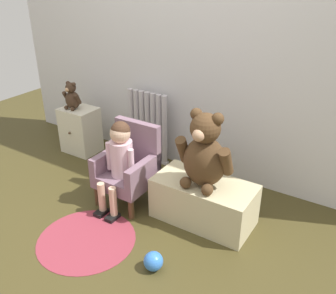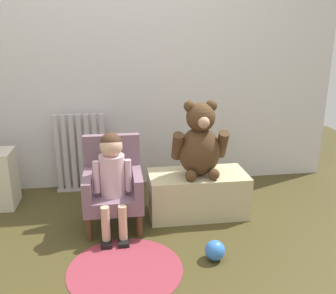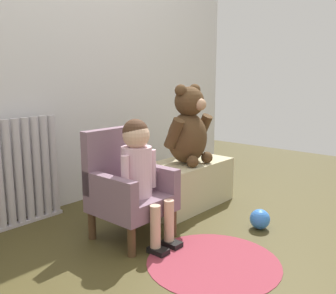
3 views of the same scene
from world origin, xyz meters
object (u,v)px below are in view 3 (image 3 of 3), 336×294
(radiator, at_px, (28,171))
(low_bench, at_px, (185,184))
(child_armchair, at_px, (127,187))
(child_figure, at_px, (139,164))
(large_teddy_bear, at_px, (188,129))
(toy_ball, at_px, (260,219))
(floor_rug, at_px, (213,262))

(radiator, xyz_separation_m, low_bench, (0.89, -0.56, -0.17))
(child_armchair, height_order, child_figure, child_figure)
(large_teddy_bear, height_order, toy_ball, large_teddy_bear)
(child_figure, xyz_separation_m, toy_ball, (0.60, -0.44, -0.39))
(radiator, distance_m, low_bench, 1.06)
(large_teddy_bear, distance_m, toy_ball, 0.77)
(floor_rug, relative_size, toy_ball, 5.50)
(child_armchair, bearing_deg, large_teddy_bear, 3.42)
(child_armchair, xyz_separation_m, floor_rug, (0.05, -0.57, -0.29))
(child_armchair, bearing_deg, low_bench, 5.83)
(low_bench, bearing_deg, toy_ball, -92.47)
(low_bench, height_order, floor_rug, low_bench)
(child_figure, bearing_deg, child_armchair, 90.00)
(low_bench, distance_m, large_teddy_bear, 0.40)
(radiator, height_order, low_bench, radiator)
(large_teddy_bear, relative_size, toy_ball, 4.48)
(radiator, relative_size, floor_rug, 1.00)
(radiator, distance_m, child_figure, 0.78)
(low_bench, bearing_deg, child_figure, -164.68)
(child_figure, xyz_separation_m, large_teddy_bear, (0.62, 0.14, 0.11))
(child_armchair, height_order, low_bench, child_armchair)
(low_bench, xyz_separation_m, floor_rug, (-0.57, -0.63, -0.16))
(child_figure, height_order, large_teddy_bear, large_teddy_bear)
(child_figure, height_order, low_bench, child_figure)
(child_figure, relative_size, low_bench, 0.96)
(low_bench, relative_size, large_teddy_bear, 1.31)
(low_bench, xyz_separation_m, toy_ball, (-0.03, -0.61, -0.10))
(radiator, bearing_deg, child_figure, -70.11)
(low_bench, relative_size, floor_rug, 1.07)
(floor_rug, bearing_deg, toy_ball, 2.74)
(toy_ball, bearing_deg, floor_rug, -177.26)
(toy_ball, bearing_deg, large_teddy_bear, 87.29)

